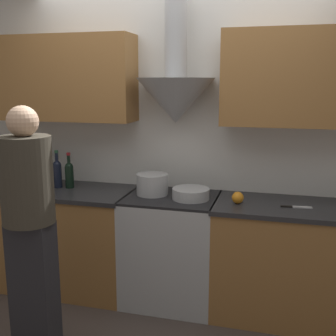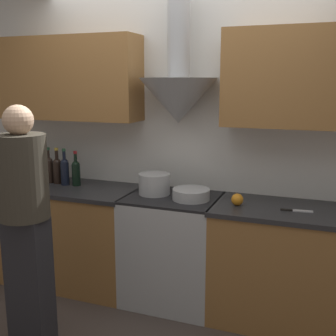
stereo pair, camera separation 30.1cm
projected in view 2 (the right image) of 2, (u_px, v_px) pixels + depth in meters
The scene contains 18 objects.
ground_plane at pixel (156, 321), 3.18m from camera, with size 12.00×12.00×0.00m, color #423833.
wall_back at pixel (183, 119), 3.45m from camera, with size 8.40×0.62×2.60m.
counter_left at pixel (67, 233), 3.76m from camera, with size 1.31×0.62×0.88m.
counter_right at pixel (299, 268), 3.07m from camera, with size 1.28×0.62×0.88m.
stove_range at pixel (172, 249), 3.41m from camera, with size 0.73×0.60×0.88m.
wine_bottle_0 at pixel (13, 165), 3.86m from camera, with size 0.07×0.07×0.35m.
wine_bottle_1 at pixel (22, 166), 3.84m from camera, with size 0.07×0.07×0.32m.
wine_bottle_2 at pixel (31, 167), 3.81m from camera, with size 0.08×0.08×0.33m.
wine_bottle_3 at pixel (41, 167), 3.79m from camera, with size 0.08×0.08×0.34m.
wine_bottle_4 at pixel (49, 168), 3.75m from camera, with size 0.07×0.07×0.32m.
wine_bottle_5 at pixel (57, 169), 3.73m from camera, with size 0.08×0.08×0.32m.
wine_bottle_6 at pixel (65, 170), 3.68m from camera, with size 0.07×0.07×0.32m.
wine_bottle_7 at pixel (76, 172), 3.65m from camera, with size 0.07×0.07×0.30m.
stock_pot at pixel (154, 184), 3.38m from camera, with size 0.25×0.25×0.17m.
mixing_bowl at pixel (191, 194), 3.23m from camera, with size 0.29×0.29×0.08m.
orange_fruit at pixel (237, 200), 3.08m from camera, with size 0.09×0.09×0.09m.
chefs_knife at pixel (297, 211), 2.95m from camera, with size 0.22×0.05×0.01m.
person_foreground_left at pixel (25, 219), 2.70m from camera, with size 0.32×0.32×1.64m.
Camera 2 is at (1.09, -2.66, 1.78)m, focal length 45.00 mm.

